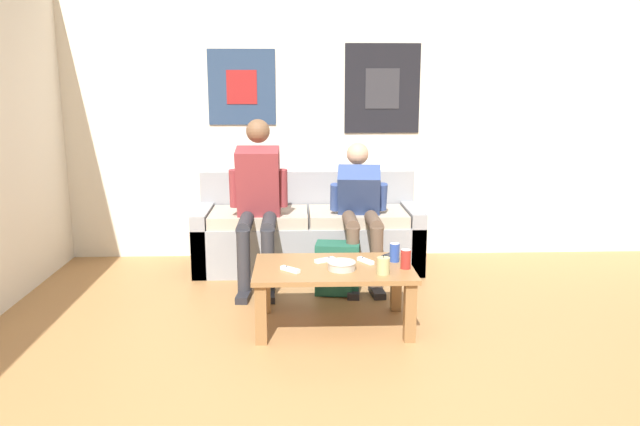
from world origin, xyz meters
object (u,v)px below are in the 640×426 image
Objects in this scene: ceramic_bowl at (342,265)px; game_controller_near_right at (325,260)px; person_seated_teen at (360,206)px; game_controller_near_left at (365,261)px; drink_can_red at (406,259)px; game_controller_far_center at (290,269)px; drink_can_blue at (395,252)px; cell_phone at (389,256)px; person_seated_adult at (258,196)px; backpack at (337,270)px; pillar_candle at (383,266)px; coffee_table at (333,277)px; couch at (308,234)px.

game_controller_near_right is at bearing 118.53° from ceramic_bowl.
person_seated_teen reaches higher than game_controller_near_left.
ceramic_bowl is at bearing -178.45° from drink_can_red.
game_controller_near_left and game_controller_far_center have the same top height.
drink_can_blue is 0.85× the size of cell_phone.
drink_can_red is 0.74m from game_controller_far_center.
ceramic_bowl is at bearing -61.17° from person_seated_adult.
backpack is 2.77× the size of game_controller_near_left.
game_controller_near_left is at bearing 42.43° from ceramic_bowl.
pillar_candle reaches higher than game_controller_far_center.
drink_can_blue reaches higher than coffee_table.
drink_can_red is at bearing 2.60° from game_controller_far_center.
game_controller_near_right is (-0.51, 0.17, -0.05)m from drink_can_red.
cell_phone is (-0.02, 0.12, -0.06)m from drink_can_blue.
drink_can_blue is (0.41, 0.09, 0.13)m from coffee_table.
cell_phone is at bearing 38.71° from game_controller_near_left.
game_controller_near_left is (0.35, -1.30, 0.14)m from couch.
person_seated_adult is 1.24m from cell_phone.
game_controller_near_right reaches higher than backpack.
person_seated_adult is 3.30× the size of backpack.
couch is at bearing 114.38° from cell_phone.
couch is 13.04× the size of cell_phone.
game_controller_far_center is (-0.69, -0.19, -0.05)m from drink_can_blue.
person_seated_adult is 0.86m from backpack.
coffee_table is at bearing 122.31° from ceramic_bowl.
game_controller_near_left is 0.53m from game_controller_far_center.
ceramic_bowl is 0.21m from game_controller_near_right.
person_seated_teen is 7.40× the size of cell_phone.
cell_phone is (0.44, 0.11, -0.01)m from game_controller_near_right.
game_controller_near_right is 1.11× the size of game_controller_far_center.
couch is 1.48× the size of person_seated_adult.
backpack is (-0.21, -0.37, -0.41)m from person_seated_teen.
person_seated_teen is 8.70× the size of drink_can_red.
drink_can_red is at bearing 35.41° from pillar_candle.
person_seated_adult reaches higher than game_controller_near_left.
ceramic_bowl reaches higher than game_controller_near_right.
drink_can_blue is at bearing -67.02° from couch.
game_controller_near_left is at bearing -175.19° from drink_can_blue.
game_controller_near_left is at bearing -5.68° from game_controller_near_right.
coffee_table is 8.24× the size of drink_can_blue.
person_seated_adult reaches higher than backpack.
couch is at bearing 43.84° from person_seated_adult.
drink_can_blue reaches higher than cell_phone.
drink_can_red is at bearing -61.44° from backpack.
person_seated_teen reaches higher than coffee_table.
person_seated_adult is at bearing 133.33° from drink_can_red.
couch is 0.69m from person_seated_adult.
drink_can_red reaches higher than pillar_candle.
drink_can_red reaches higher than coffee_table.
game_controller_near_right is at bearing -102.61° from backpack.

